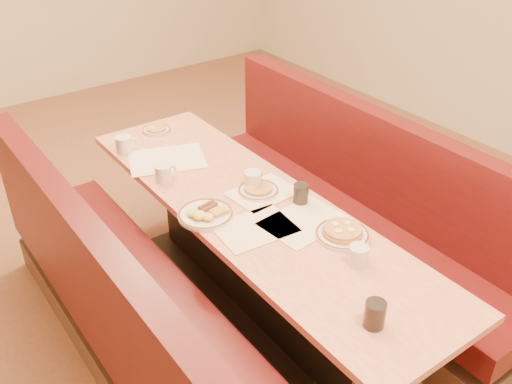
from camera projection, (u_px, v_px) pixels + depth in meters
ground at (253, 312)px, 3.36m from camera, size 8.00×8.00×0.00m
diner_table at (253, 263)px, 3.16m from camera, size 0.70×2.50×0.75m
booth_left at (132, 320)px, 2.81m from camera, size 0.55×2.50×1.05m
booth_right at (349, 221)px, 3.54m from camera, size 0.55×2.50×1.05m
placemat_near_left at (255, 228)px, 2.79m from camera, size 0.40×0.31×0.00m
placemat_near_right at (304, 221)px, 2.84m from camera, size 0.43×0.34×0.00m
placemat_far_left at (167, 159)px, 3.39m from camera, size 0.53×0.46×0.00m
placemat_far_right at (263, 192)px, 3.07m from camera, size 0.37×0.29×0.00m
pancake_plate at (342, 233)px, 2.73m from camera, size 0.26×0.26×0.06m
eggs_plate at (205, 214)px, 2.87m from camera, size 0.28×0.28×0.06m
extra_plate_mid at (258, 190)px, 3.08m from camera, size 0.22×0.22×0.05m
extra_plate_far at (156, 129)px, 3.72m from camera, size 0.19×0.19×0.04m
coffee_mug_a at (359, 255)px, 2.54m from camera, size 0.12×0.09×0.09m
coffee_mug_b at (164, 173)px, 3.16m from camera, size 0.13×0.09×0.10m
coffee_mug_c at (253, 180)px, 3.10m from camera, size 0.13×0.09×0.10m
coffee_mug_d at (124, 144)px, 3.46m from camera, size 0.13×0.09×0.10m
soda_tumbler_near at (375, 314)px, 2.21m from camera, size 0.08×0.08×0.12m
soda_tumbler_mid at (301, 194)px, 2.97m from camera, size 0.08×0.08×0.11m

